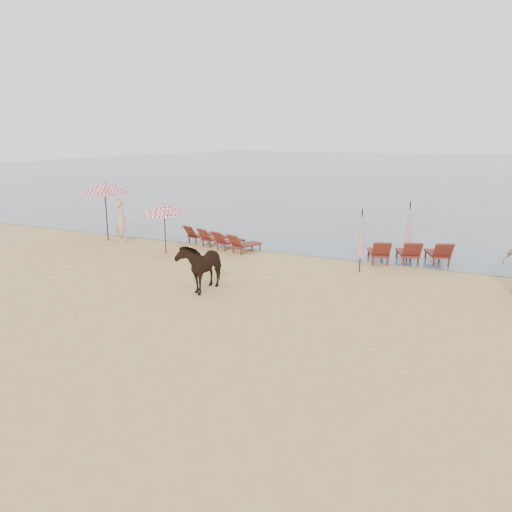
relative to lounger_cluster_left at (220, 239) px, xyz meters
The scene contains 10 objects.
ground 10.75m from the lounger_cluster_left, 67.43° to the right, with size 120.00×120.00×0.00m, color tan.
sea 70.20m from the lounger_cluster_left, 86.63° to the left, with size 160.00×140.00×0.06m, color #51606B.
lounger_cluster_left is the anchor object (origin of this frame).
lounger_cluster_right 7.84m from the lounger_cluster_left, ahead, with size 3.27×2.60×0.63m.
umbrella_open_left_a 5.88m from the lounger_cluster_left, behind, with size 2.36×2.36×2.68m.
umbrella_open_left_b 2.87m from the lounger_cluster_left, 123.78° to the right, with size 1.69×1.73×2.16m.
umbrella_closed_left 6.70m from the lounger_cluster_left, 12.05° to the right, with size 0.27×0.27×2.25m.
umbrella_closed_right 7.89m from the lounger_cluster_left, ahead, with size 0.29×0.29×2.41m.
cow 6.12m from the lounger_cluster_left, 65.43° to the right, with size 0.84×1.84×1.55m, color black.
beachgoer_left 4.64m from the lounger_cluster_left, 166.61° to the right, with size 0.72×0.47×1.98m, color #DFB08B.
Camera 1 is at (6.48, -8.37, 4.64)m, focal length 35.00 mm.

